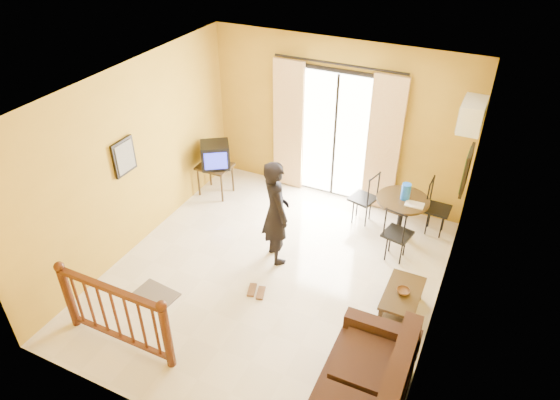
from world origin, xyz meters
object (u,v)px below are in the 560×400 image
at_px(television, 215,155).
at_px(standing_person, 276,212).
at_px(dining_table, 402,207).
at_px(coffee_table, 402,299).

relative_size(television, standing_person, 0.39).
height_order(dining_table, coffee_table, dining_table).
bearing_deg(standing_person, television, 10.80).
bearing_deg(coffee_table, television, 158.39).
height_order(television, coffee_table, television).
bearing_deg(television, dining_table, -30.17).
relative_size(television, dining_table, 0.79).
bearing_deg(television, coffee_table, -55.42).
xyz_separation_m(coffee_table, standing_person, (-1.99, 0.32, 0.58)).
relative_size(dining_table, coffee_table, 1.00).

